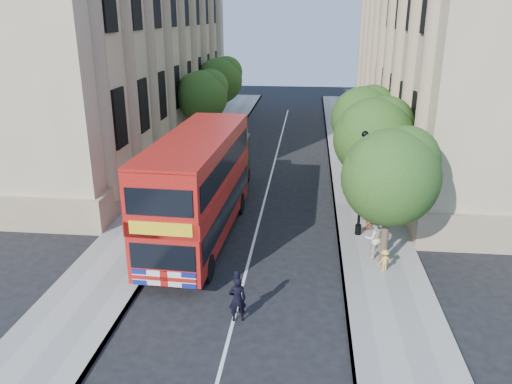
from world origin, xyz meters
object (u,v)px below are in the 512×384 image
(double_decker_bus, at_px, (198,185))
(box_van, at_px, (229,167))
(woman_pedestrian, at_px, (374,238))
(lamp_post, at_px, (361,188))
(police_constable, at_px, (237,299))

(double_decker_bus, distance_m, box_van, 7.37)
(double_decker_bus, xyz_separation_m, woman_pedestrian, (8.04, -1.31, -1.72))
(lamp_post, height_order, woman_pedestrian, lamp_post)
(woman_pedestrian, bearing_deg, lamp_post, -100.46)
(lamp_post, bearing_deg, double_decker_bus, -171.58)
(double_decker_bus, bearing_deg, police_constable, -65.03)
(police_constable, relative_size, woman_pedestrian, 0.91)
(double_decker_bus, xyz_separation_m, box_van, (0.26, 7.25, -1.30))
(police_constable, bearing_deg, lamp_post, -138.35)
(lamp_post, height_order, double_decker_bus, lamp_post)
(box_van, bearing_deg, lamp_post, -41.87)
(lamp_post, distance_m, box_van, 9.62)
(lamp_post, relative_size, police_constable, 3.00)
(police_constable, distance_m, woman_pedestrian, 7.46)
(double_decker_bus, relative_size, police_constable, 6.39)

